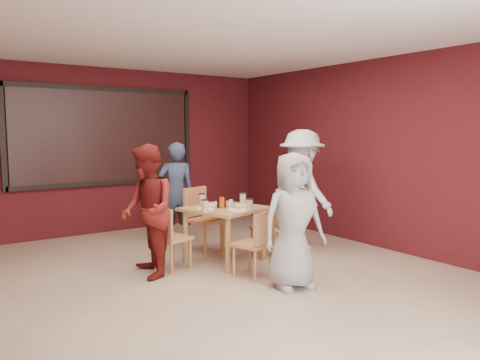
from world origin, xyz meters
TOP-DOWN VIEW (x-y plane):
  - floor at (0.00, 0.00)m, footprint 7.00×7.00m
  - window_blinds at (0.00, 3.45)m, footprint 3.00×0.02m
  - dining_table at (0.69, 0.81)m, footprint 1.14×1.14m
  - chair_front at (0.61, -0.01)m, footprint 0.48×0.48m
  - chair_back at (0.71, 1.49)m, footprint 0.54×0.54m
  - chair_left at (-0.12, 0.86)m, footprint 0.48×0.48m
  - chair_right at (1.37, 0.72)m, footprint 0.48×0.48m
  - diner_front at (0.74, -0.51)m, footprint 0.82×0.62m
  - diner_back at (0.63, 2.11)m, footprint 0.66×0.53m
  - diner_left at (-0.43, 0.77)m, footprint 0.75×0.88m
  - diner_right at (2.01, 0.76)m, footprint 0.66×1.14m

SIDE VIEW (x-z plane):
  - floor at x=0.00m, z-range 0.00..0.00m
  - chair_right at x=1.37m, z-range 0.05..0.82m
  - chair_front at x=0.61m, z-range 0.05..0.85m
  - chair_left at x=-0.12m, z-range 0.05..0.86m
  - chair_back at x=0.71m, z-range 0.06..0.98m
  - dining_table at x=0.69m, z-range 0.20..1.09m
  - diner_front at x=0.74m, z-range 0.00..1.51m
  - diner_back at x=0.63m, z-range 0.00..1.57m
  - diner_left at x=-0.43m, z-range 0.00..1.59m
  - diner_right at x=2.01m, z-range 0.00..1.76m
  - window_blinds at x=0.00m, z-range 0.90..2.40m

